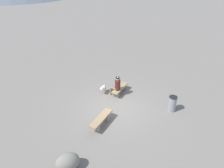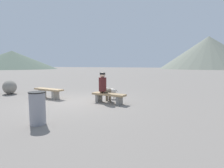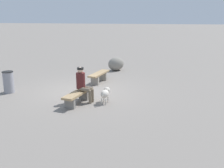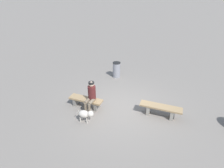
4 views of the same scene
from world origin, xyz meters
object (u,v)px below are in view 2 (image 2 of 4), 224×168
at_px(boulder, 10,87).
at_px(dog, 110,91).
at_px(trash_bin, 37,108).
at_px(bench_right, 109,96).
at_px(bench_left, 49,92).
at_px(seated_person, 104,85).

bearing_deg(boulder, dog, 8.87).
xyz_separation_m(trash_bin, boulder, (-5.52, 3.37, -0.06)).
distance_m(bench_right, trash_bin, 3.37).
height_order(dog, trash_bin, trash_bin).
relative_size(trash_bin, boulder, 0.93).
relative_size(bench_right, boulder, 1.58).
xyz_separation_m(bench_left, trash_bin, (2.54, -3.20, 0.12)).
distance_m(bench_left, seated_person, 2.95).
bearing_deg(bench_left, trash_bin, -43.85).
bearing_deg(bench_left, dog, 28.38).
bearing_deg(bench_right, trash_bin, -93.76).
distance_m(seated_person, trash_bin, 3.45).
xyz_separation_m(bench_right, boulder, (-6.18, 0.07, 0.09)).
height_order(bench_left, bench_right, bench_left).
relative_size(bench_right, dog, 2.17).
distance_m(bench_right, dog, 1.04).
distance_m(dog, boulder, 5.90).
bearing_deg(dog, trash_bin, 87.01).
bearing_deg(bench_left, bench_right, 9.45).
distance_m(trash_bin, boulder, 6.46).
bearing_deg(trash_bin, bench_right, 78.61).
distance_m(bench_left, trash_bin, 4.09).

